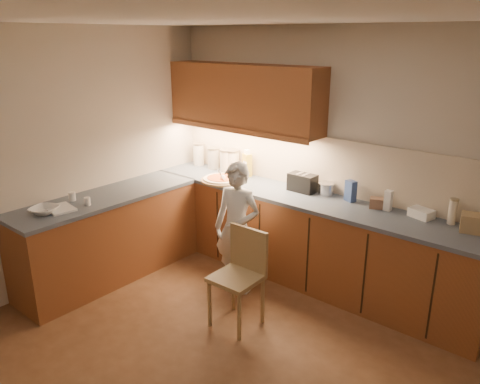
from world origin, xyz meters
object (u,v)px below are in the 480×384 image
at_px(child, 237,228).
at_px(wooden_chair, 241,270).
at_px(pizza_on_board, 222,179).
at_px(oil_jug, 247,164).
at_px(toaster, 302,183).

bearing_deg(child, wooden_chair, -57.09).
relative_size(pizza_on_board, oil_jug, 1.49).
relative_size(pizza_on_board, toaster, 1.59).
relative_size(oil_jug, toaster, 1.07).
xyz_separation_m(child, wooden_chair, (0.40, -0.42, -0.16)).
distance_m(pizza_on_board, toaster, 0.95).
xyz_separation_m(child, toaster, (0.26, 0.77, 0.34)).
bearing_deg(wooden_chair, toaster, 95.52).
xyz_separation_m(wooden_chair, oil_jug, (-0.95, 1.25, 0.55)).
bearing_deg(toaster, oil_jug, 176.33).
bearing_deg(oil_jug, pizza_on_board, -105.82).
distance_m(child, toaster, 0.88).
bearing_deg(toaster, pizza_on_board, -162.05).
bearing_deg(wooden_chair, oil_jug, 125.74).
bearing_deg(wooden_chair, pizza_on_board, 137.54).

